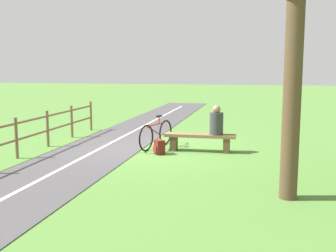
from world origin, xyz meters
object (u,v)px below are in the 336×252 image
(bicycle, at_px, (156,134))
(backpack, at_px, (159,147))
(bench, at_px, (200,139))
(person_seated, at_px, (216,122))

(bicycle, relative_size, backpack, 4.68)
(bench, bearing_deg, bicycle, -10.88)
(bench, height_order, backpack, bench)
(backpack, bearing_deg, bench, -150.87)
(bicycle, bearing_deg, backpack, 34.79)
(bench, bearing_deg, backpack, 29.73)
(bench, relative_size, bicycle, 1.09)
(bicycle, bearing_deg, person_seated, 98.07)
(bench, xyz_separation_m, person_seated, (-0.43, 0.00, 0.47))
(bicycle, height_order, backpack, bicycle)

